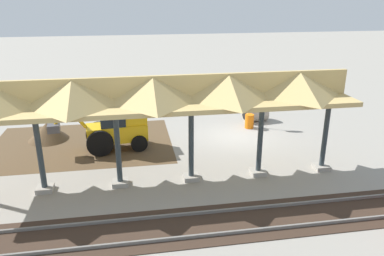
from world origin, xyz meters
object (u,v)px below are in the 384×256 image
(backhoe, at_px, (114,127))
(traffic_barrel, at_px, (249,121))
(concrete_pipe, at_px, (255,114))
(stop_sign, at_px, (265,105))

(backhoe, xyz_separation_m, traffic_barrel, (-8.34, -2.07, -0.82))
(concrete_pipe, bearing_deg, stop_sign, 94.02)
(traffic_barrel, bearing_deg, stop_sign, 169.95)
(backhoe, height_order, concrete_pipe, backhoe)
(backhoe, bearing_deg, stop_sign, -168.27)
(stop_sign, xyz_separation_m, concrete_pipe, (0.10, -1.39, -1.01))
(stop_sign, relative_size, backhoe, 0.41)
(stop_sign, xyz_separation_m, traffic_barrel, (0.89, -0.16, -1.08))
(backhoe, relative_size, concrete_pipe, 3.06)
(stop_sign, bearing_deg, traffic_barrel, -10.05)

